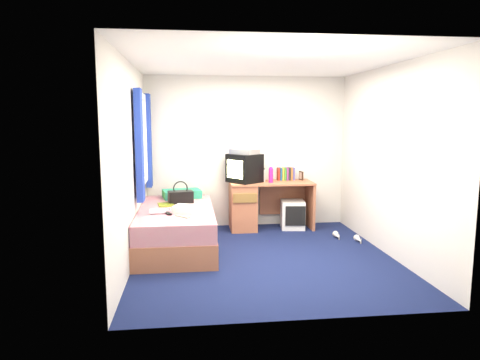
{
  "coord_description": "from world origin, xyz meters",
  "views": [
    {
      "loc": [
        -0.9,
        -5.11,
        1.73
      ],
      "look_at": [
        -0.22,
        0.7,
        0.89
      ],
      "focal_mm": 32.0,
      "sensor_mm": 36.0,
      "label": 1
    }
  ],
  "objects": [
    {
      "name": "water_bottle",
      "position": [
        -1.32,
        0.25,
        0.58
      ],
      "size": [
        0.21,
        0.1,
        0.07
      ],
      "primitive_type": "cylinder",
      "rotation": [
        0.0,
        1.57,
        0.17
      ],
      "color": "white",
      "rests_on": "bed"
    },
    {
      "name": "window_assembly",
      "position": [
        -1.55,
        0.9,
        1.42
      ],
      "size": [
        0.11,
        1.42,
        1.4
      ],
      "color": "silver",
      "rests_on": "room_shell"
    },
    {
      "name": "vcr",
      "position": [
        -0.07,
        1.44,
        1.23
      ],
      "size": [
        0.48,
        0.48,
        0.08
      ],
      "primitive_type": "cube",
      "rotation": [
        0.0,
        0.0,
        -0.8
      ],
      "color": "#B9B9BB",
      "rests_on": "crt_tv"
    },
    {
      "name": "desk",
      "position": [
        0.08,
        1.44,
        0.41
      ],
      "size": [
        1.3,
        0.55,
        0.75
      ],
      "color": "#AD6848",
      "rests_on": "ground"
    },
    {
      "name": "room_shell",
      "position": [
        0.0,
        0.0,
        1.45
      ],
      "size": [
        3.4,
        3.4,
        3.4
      ],
      "color": "white",
      "rests_on": "ground"
    },
    {
      "name": "crt_tv",
      "position": [
        -0.07,
        1.44,
        0.97
      ],
      "size": [
        0.59,
        0.6,
        0.44
      ],
      "rotation": [
        0.0,
        0.0,
        -0.92
      ],
      "color": "black",
      "rests_on": "desk"
    },
    {
      "name": "aerosol_can",
      "position": [
        0.25,
        1.49,
        0.85
      ],
      "size": [
        0.06,
        0.06,
        0.19
      ],
      "primitive_type": "cylinder",
      "rotation": [
        0.0,
        0.0,
        -0.26
      ],
      "color": "silver",
      "rests_on": "desk"
    },
    {
      "name": "ground",
      "position": [
        0.0,
        0.0,
        0.0
      ],
      "size": [
        3.4,
        3.4,
        0.0
      ],
      "primitive_type": "plane",
      "color": "#0C1438",
      "rests_on": "ground"
    },
    {
      "name": "colour_swatch_fan",
      "position": [
        -1.01,
        0.05,
        0.55
      ],
      "size": [
        0.19,
        0.2,
        0.01
      ],
      "primitive_type": "cube",
      "rotation": [
        0.0,
        0.0,
        -0.84
      ],
      "color": "yellow",
      "rests_on": "bed"
    },
    {
      "name": "magazine",
      "position": [
        -1.25,
        0.8,
        0.55
      ],
      "size": [
        0.25,
        0.31,
        0.01
      ],
      "primitive_type": "cube",
      "rotation": [
        0.0,
        0.0,
        0.16
      ],
      "color": "#C5E619",
      "rests_on": "bed"
    },
    {
      "name": "pillow",
      "position": [
        -1.04,
        1.34,
        0.6
      ],
      "size": [
        0.61,
        0.45,
        0.12
      ],
      "primitive_type": "cube",
      "rotation": [
        0.0,
        0.0,
        0.2
      ],
      "color": "teal",
      "rests_on": "bed"
    },
    {
      "name": "bed",
      "position": [
        -1.1,
        0.59,
        0.27
      ],
      "size": [
        1.01,
        2.0,
        0.54
      ],
      "color": "#AD6848",
      "rests_on": "ground"
    },
    {
      "name": "handbag",
      "position": [
        -1.05,
        0.94,
        0.63
      ],
      "size": [
        0.37,
        0.25,
        0.32
      ],
      "rotation": [
        0.0,
        0.0,
        0.19
      ],
      "color": "black",
      "rests_on": "bed"
    },
    {
      "name": "towel",
      "position": [
        -0.98,
        0.28,
        0.59
      ],
      "size": [
        0.35,
        0.32,
        0.1
      ],
      "primitive_type": "cube",
      "rotation": [
        0.0,
        0.0,
        -0.34
      ],
      "color": "white",
      "rests_on": "bed"
    },
    {
      "name": "pink_water_bottle",
      "position": [
        0.33,
        1.35,
        0.86
      ],
      "size": [
        0.09,
        0.09,
        0.22
      ],
      "primitive_type": "cylinder",
      "rotation": [
        0.0,
        0.0,
        -0.29
      ],
      "color": "#D61E81",
      "rests_on": "desk"
    },
    {
      "name": "storage_cube",
      "position": [
        0.7,
        1.38,
        0.23
      ],
      "size": [
        0.4,
        0.4,
        0.45
      ],
      "primitive_type": "cube",
      "rotation": [
        0.0,
        0.0,
        -0.12
      ],
      "color": "silver",
      "rests_on": "ground"
    },
    {
      "name": "remote_control",
      "position": [
        -1.19,
        0.22,
        0.55
      ],
      "size": [
        0.1,
        0.17,
        0.02
      ],
      "primitive_type": "cube",
      "rotation": [
        0.0,
        0.0,
        0.33
      ],
      "color": "black",
      "rests_on": "bed"
    },
    {
      "name": "picture_frame",
      "position": [
        0.87,
        1.57,
        0.82
      ],
      "size": [
        0.04,
        0.12,
        0.14
      ],
      "primitive_type": "cube",
      "rotation": [
        0.0,
        0.0,
        0.2
      ],
      "color": "black",
      "rests_on": "desk"
    },
    {
      "name": "white_heels",
      "position": [
        1.33,
        0.62,
        0.04
      ],
      "size": [
        0.34,
        0.46,
        0.09
      ],
      "color": "beige",
      "rests_on": "ground"
    },
    {
      "name": "book_row",
      "position": [
        0.63,
        1.6,
        0.85
      ],
      "size": [
        0.27,
        0.13,
        0.2
      ],
      "color": "maroon",
      "rests_on": "desk"
    }
  ]
}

